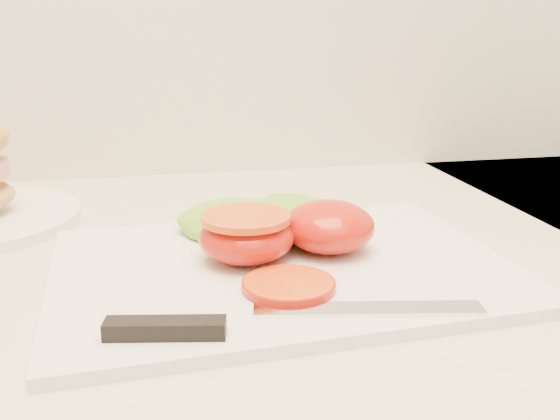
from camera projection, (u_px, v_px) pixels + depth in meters
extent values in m
cube|color=beige|center=(402.00, 250.00, 0.65)|extent=(3.92, 0.65, 0.03)
cube|color=white|center=(282.00, 268.00, 0.54)|extent=(0.40, 0.30, 0.01)
ellipsoid|color=#B6180F|center=(329.00, 226.00, 0.57)|extent=(0.08, 0.08, 0.05)
ellipsoid|color=#B6180F|center=(246.00, 238.00, 0.54)|extent=(0.08, 0.08, 0.04)
cylinder|color=red|center=(246.00, 218.00, 0.54)|extent=(0.08, 0.08, 0.01)
cylinder|color=#D06321|center=(289.00, 285.00, 0.49)|extent=(0.07, 0.07, 0.01)
ellipsoid|color=#78C434|center=(244.00, 223.00, 0.61)|extent=(0.16, 0.14, 0.03)
ellipsoid|color=#78C434|center=(291.00, 217.00, 0.63)|extent=(0.15, 0.15, 0.03)
cube|color=silver|center=(369.00, 309.00, 0.45)|extent=(0.17, 0.05, 0.00)
cube|color=black|center=(165.00, 328.00, 0.41)|extent=(0.08, 0.03, 0.01)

